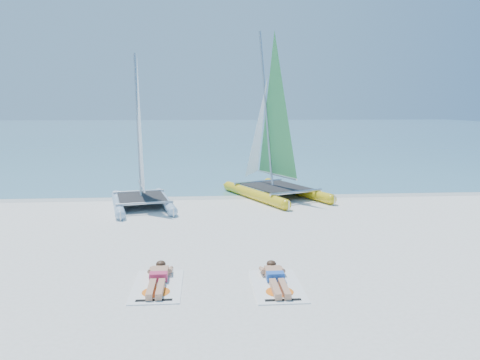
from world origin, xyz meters
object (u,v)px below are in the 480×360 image
(catamaran_yellow, at_px, (270,142))
(sunbather_b, at_px, (276,277))
(towel_b, at_px, (277,286))
(sunbather_a, at_px, (158,278))
(catamaran_blue, at_px, (140,159))
(towel_a, at_px, (158,286))

(catamaran_yellow, bearing_deg, sunbather_b, -120.85)
(sunbather_b, bearing_deg, towel_b, -90.00)
(sunbather_b, bearing_deg, sunbather_a, 175.81)
(catamaran_blue, relative_size, sunbather_a, 3.40)
(catamaran_yellow, height_order, towel_b, catamaran_yellow)
(catamaran_yellow, bearing_deg, towel_b, -120.71)
(towel_a, height_order, sunbather_b, sunbather_b)
(catamaran_blue, height_order, towel_b, catamaran_blue)
(towel_b, bearing_deg, towel_a, 175.81)
(sunbather_a, xyz_separation_m, sunbather_b, (2.46, -0.18, 0.00))
(catamaran_blue, relative_size, catamaran_yellow, 0.84)
(sunbather_a, distance_m, towel_b, 2.49)
(towel_b, xyz_separation_m, sunbather_b, (-0.00, 0.19, 0.11))
(catamaran_blue, height_order, towel_a, catamaran_blue)
(towel_a, xyz_separation_m, sunbather_a, (0.00, 0.19, 0.11))
(towel_a, distance_m, sunbather_b, 2.46)
(towel_a, relative_size, towel_b, 1.00)
(catamaran_yellow, relative_size, towel_b, 3.79)
(catamaran_yellow, height_order, towel_a, catamaran_yellow)
(sunbather_a, bearing_deg, towel_b, -8.61)
(catamaran_blue, distance_m, sunbather_b, 9.03)
(catamaran_blue, bearing_deg, sunbather_b, -76.94)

